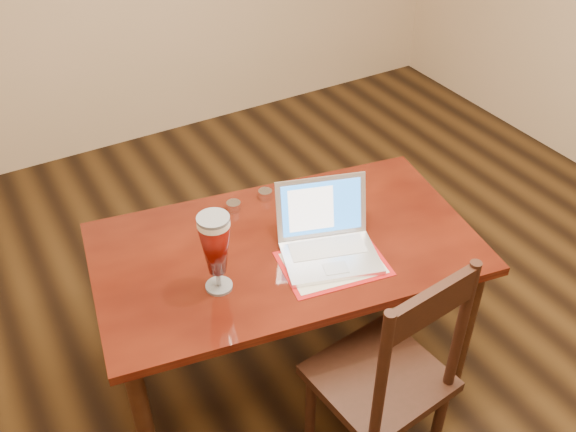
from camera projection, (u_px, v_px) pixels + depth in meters
ground at (364, 368)px, 2.94m from camera, size 5.00×5.00×0.00m
dining_table at (285, 260)px, 2.57m from camera, size 1.63×1.09×1.03m
dining_chair at (387, 378)px, 2.29m from camera, size 0.48×0.47×1.04m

